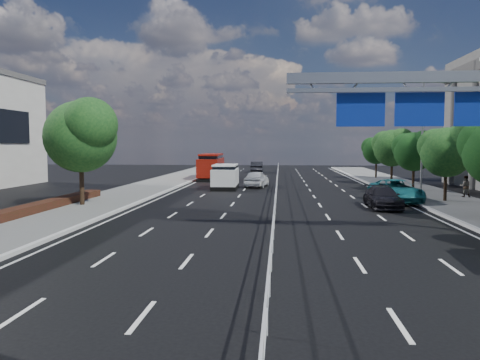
{
  "coord_description": "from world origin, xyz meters",
  "views": [
    {
      "loc": [
        0.24,
        -9.93,
        3.81
      ],
      "look_at": [
        -1.38,
        9.0,
        2.4
      ],
      "focal_mm": 35.0,
      "sensor_mm": 36.0,
      "label": 1
    }
  ],
  "objects_px": {
    "parked_car_dark": "(383,197)",
    "pedestrian_b": "(465,186)",
    "overhead_gantry": "(439,102)",
    "near_car_dark": "(257,167)",
    "white_minivan": "(225,177)",
    "red_bus": "(211,166)",
    "near_car_silver": "(257,179)",
    "parked_car_teal": "(396,191)"
  },
  "relations": [
    {
      "from": "parked_car_dark",
      "to": "pedestrian_b",
      "type": "height_order",
      "value": "pedestrian_b"
    },
    {
      "from": "overhead_gantry",
      "to": "pedestrian_b",
      "type": "distance_m",
      "value": 16.51
    },
    {
      "from": "overhead_gantry",
      "to": "near_car_dark",
      "type": "distance_m",
      "value": 46.73
    },
    {
      "from": "white_minivan",
      "to": "near_car_dark",
      "type": "relative_size",
      "value": 1.07
    },
    {
      "from": "near_car_dark",
      "to": "pedestrian_b",
      "type": "xyz_separation_m",
      "value": [
        16.37,
        -31.1,
        0.13
      ]
    },
    {
      "from": "white_minivan",
      "to": "red_bus",
      "type": "xyz_separation_m",
      "value": [
        -2.98,
        11.73,
        0.44
      ]
    },
    {
      "from": "near_car_dark",
      "to": "pedestrian_b",
      "type": "bearing_deg",
      "value": 116.48
    },
    {
      "from": "white_minivan",
      "to": "pedestrian_b",
      "type": "bearing_deg",
      "value": -21.08
    },
    {
      "from": "white_minivan",
      "to": "near_car_silver",
      "type": "height_order",
      "value": "white_minivan"
    },
    {
      "from": "pedestrian_b",
      "to": "parked_car_dark",
      "type": "bearing_deg",
      "value": 53.57
    },
    {
      "from": "overhead_gantry",
      "to": "near_car_silver",
      "type": "relative_size",
      "value": 2.33
    },
    {
      "from": "pedestrian_b",
      "to": "near_car_silver",
      "type": "bearing_deg",
      "value": -13.38
    },
    {
      "from": "white_minivan",
      "to": "pedestrian_b",
      "type": "xyz_separation_m",
      "value": [
        17.92,
        -6.35,
        -0.15
      ]
    },
    {
      "from": "red_bus",
      "to": "white_minivan",
      "type": "bearing_deg",
      "value": -78.36
    },
    {
      "from": "near_car_silver",
      "to": "white_minivan",
      "type": "bearing_deg",
      "value": 45.95
    },
    {
      "from": "overhead_gantry",
      "to": "pedestrian_b",
      "type": "relative_size",
      "value": 6.71
    },
    {
      "from": "near_car_dark",
      "to": "red_bus",
      "type": "bearing_deg",
      "value": 69.52
    },
    {
      "from": "red_bus",
      "to": "near_car_silver",
      "type": "xyz_separation_m",
      "value": [
        5.62,
        -9.67,
        -0.74
      ]
    },
    {
      "from": "red_bus",
      "to": "pedestrian_b",
      "type": "xyz_separation_m",
      "value": [
        20.9,
        -18.08,
        -0.59
      ]
    },
    {
      "from": "overhead_gantry",
      "to": "near_car_dark",
      "type": "relative_size",
      "value": 2.19
    },
    {
      "from": "white_minivan",
      "to": "parked_car_dark",
      "type": "distance_m",
      "value": 16.12
    },
    {
      "from": "red_bus",
      "to": "near_car_dark",
      "type": "distance_m",
      "value": 13.8
    },
    {
      "from": "red_bus",
      "to": "near_car_dark",
      "type": "relative_size",
      "value": 2.07
    },
    {
      "from": "white_minivan",
      "to": "red_bus",
      "type": "height_order",
      "value": "red_bus"
    },
    {
      "from": "near_car_dark",
      "to": "near_car_silver",
      "type": "bearing_deg",
      "value": 91.47
    },
    {
      "from": "white_minivan",
      "to": "near_car_dark",
      "type": "distance_m",
      "value": 24.8
    },
    {
      "from": "overhead_gantry",
      "to": "pedestrian_b",
      "type": "bearing_deg",
      "value": 65.12
    },
    {
      "from": "red_bus",
      "to": "near_car_silver",
      "type": "relative_size",
      "value": 2.2
    },
    {
      "from": "red_bus",
      "to": "parked_car_dark",
      "type": "distance_m",
      "value": 27.36
    },
    {
      "from": "red_bus",
      "to": "parked_car_dark",
      "type": "height_order",
      "value": "red_bus"
    },
    {
      "from": "near_car_silver",
      "to": "near_car_dark",
      "type": "bearing_deg",
      "value": -79.3
    },
    {
      "from": "red_bus",
      "to": "pedestrian_b",
      "type": "distance_m",
      "value": 27.64
    },
    {
      "from": "white_minivan",
      "to": "pedestrian_b",
      "type": "height_order",
      "value": "white_minivan"
    },
    {
      "from": "near_car_silver",
      "to": "near_car_dark",
      "type": "height_order",
      "value": "near_car_dark"
    },
    {
      "from": "red_bus",
      "to": "pedestrian_b",
      "type": "height_order",
      "value": "red_bus"
    },
    {
      "from": "parked_car_dark",
      "to": "pedestrian_b",
      "type": "distance_m",
      "value": 8.77
    },
    {
      "from": "overhead_gantry",
      "to": "near_car_dark",
      "type": "height_order",
      "value": "overhead_gantry"
    },
    {
      "from": "white_minivan",
      "to": "near_car_silver",
      "type": "xyz_separation_m",
      "value": [
        2.65,
        2.07,
        -0.3
      ]
    },
    {
      "from": "overhead_gantry",
      "to": "near_car_silver",
      "type": "height_order",
      "value": "overhead_gantry"
    },
    {
      "from": "parked_car_teal",
      "to": "parked_car_dark",
      "type": "distance_m",
      "value": 3.35
    },
    {
      "from": "overhead_gantry",
      "to": "parked_car_dark",
      "type": "relative_size",
      "value": 2.31
    },
    {
      "from": "near_car_silver",
      "to": "parked_car_dark",
      "type": "height_order",
      "value": "near_car_silver"
    }
  ]
}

